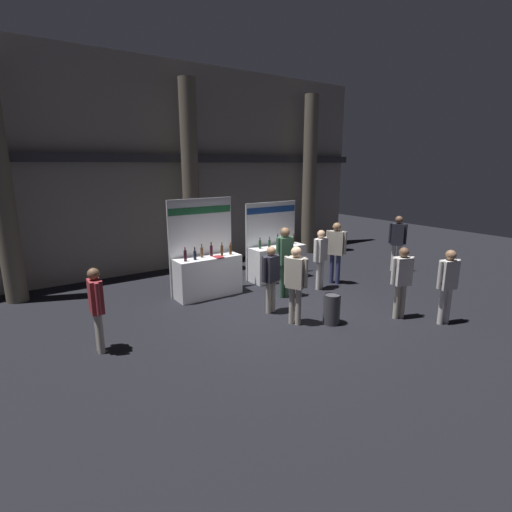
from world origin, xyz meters
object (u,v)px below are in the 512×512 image
Objects in this scene: exhibitor_booth_0 at (207,272)px; visitor_2 at (285,256)px; visitor_0 at (397,238)px; visitor_6 at (448,281)px; visitor_4 at (321,255)px; visitor_3 at (96,304)px; visitor_8 at (271,274)px; visitor_5 at (336,247)px; visitor_1 at (402,277)px; exhibitor_booth_1 at (277,259)px; trash_bin at (332,309)px; visitor_7 at (296,278)px.

exhibitor_booth_0 is 2.06m from visitor_2.
visitor_6 is (-2.76, -3.23, -0.11)m from visitor_0.
visitor_2 is 1.11× the size of visitor_4.
visitor_8 is at bearing -91.20° from visitor_3.
visitor_0 is 1.01× the size of visitor_5.
visitor_0 is at bearing 56.21° from visitor_1.
exhibitor_booth_0 reaches higher than visitor_2.
visitor_0 reaches higher than visitor_4.
visitor_2 is (-0.85, -1.43, 0.50)m from exhibitor_booth_1.
visitor_0 is (4.77, 1.85, 0.74)m from trash_bin.
visitor_1 is at bearing 123.14° from visitor_2.
visitor_4 is (2.80, -1.28, 0.34)m from exhibitor_booth_0.
exhibitor_booth_0 is 1.41× the size of visitor_0.
exhibitor_booth_1 reaches higher than visitor_3.
visitor_2 is 1.15× the size of visitor_3.
visitor_2 is at bearing -38.78° from exhibitor_booth_0.
visitor_8 is at bearing -71.21° from exhibitor_booth_0.
exhibitor_booth_1 is at bearing -142.85° from visitor_8.
visitor_4 is (1.46, 1.90, 0.64)m from trash_bin.
exhibitor_booth_0 is 3.72m from visitor_5.
visitor_7 is (-0.89, -1.49, -0.07)m from visitor_2.
visitor_3 is at bearing 48.36° from visitor_7.
visitor_7 is at bearing -160.97° from visitor_4.
visitor_3 is at bearing -118.76° from visitor_0.
exhibitor_booth_0 is at bearing -138.02° from visitor_5.
visitor_4 is 1.05× the size of visitor_8.
exhibitor_booth_1 is 1.55m from visitor_4.
visitor_3 is 7.06m from visitor_6.
visitor_0 is 9.22m from visitor_3.
visitor_6 is (3.35, -4.56, 0.33)m from exhibitor_booth_0.
visitor_0 is at bearing -22.00° from exhibitor_booth_1.
visitor_6 is (-0.16, -3.40, -0.10)m from visitor_5.
exhibitor_booth_1 reaches higher than visitor_8.
visitor_6 is (2.01, -1.38, 0.63)m from trash_bin.
exhibitor_booth_1 is 1.33× the size of visitor_7.
visitor_7 is (-1.74, -2.92, 0.43)m from exhibitor_booth_1.
trash_bin is 1.73m from visitor_1.
visitor_6 is 1.04× the size of visitor_8.
visitor_0 reaches higher than visitor_3.
visitor_6 is (0.55, -3.28, -0.01)m from visitor_4.
visitor_2 reaches higher than visitor_8.
exhibitor_booth_1 is 2.74m from visitor_8.
visitor_0 is 1.04× the size of visitor_7.
visitor_7 is at bearing 79.19° from visitor_8.
exhibitor_booth_1 reaches higher than visitor_5.
visitor_1 reaches higher than visitor_3.
trash_bin is 0.36× the size of visitor_2.
exhibitor_booth_1 is 1.25× the size of visitor_2.
visitor_8 is (-2.16, -0.63, -0.05)m from visitor_4.
exhibitor_booth_1 is 4.02m from visitor_1.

